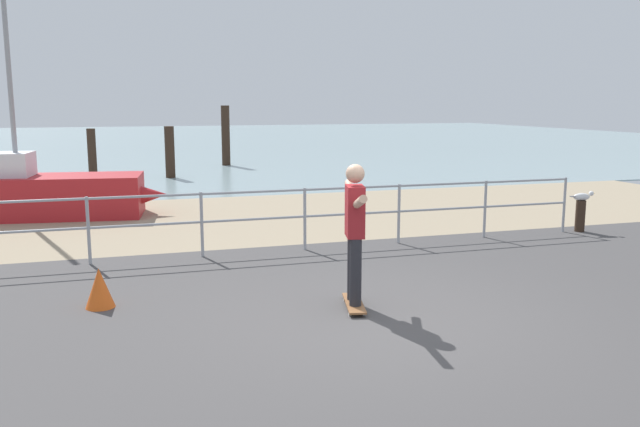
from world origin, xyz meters
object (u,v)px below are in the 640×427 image
Objects in this scene: skateboard at (354,304)px; bollard_short at (580,217)px; skateboarder at (355,225)px; seagull at (582,196)px; traffic_cone at (100,289)px; sailboat at (42,194)px.

bollard_short reaches higher than skateboard.
skateboard is 0.50× the size of skateboarder.
skateboarder is 6.48m from seagull.
skateboard is 1.65× the size of traffic_cone.
skateboarder is at bearing -63.43° from skateboard.
bollard_short is at bearing -25.39° from sailboat.
skateboarder is 3.30× the size of traffic_cone.
sailboat is 10.88m from seagull.
skateboard is at bearing -151.39° from bollard_short.
sailboat is 6.22× the size of skateboard.
skateboarder is at bearing -17.46° from traffic_cone.
traffic_cone is (-2.89, 0.91, 0.18)m from skateboard.
seagull is at bearing 28.51° from skateboarder.
skateboarder is 6.50m from bollard_short.
skateboarder reaches higher than skateboard.
sailboat reaches higher than seagull.
sailboat reaches higher than bollard_short.
bollard_short is 0.38m from seagull.
traffic_cone is at bearing 162.54° from skateboard.
sailboat is at bearing 154.63° from seagull.
skateboarder is 3.12m from traffic_cone.
traffic_cone is (-8.56, -2.18, -0.06)m from bollard_short.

